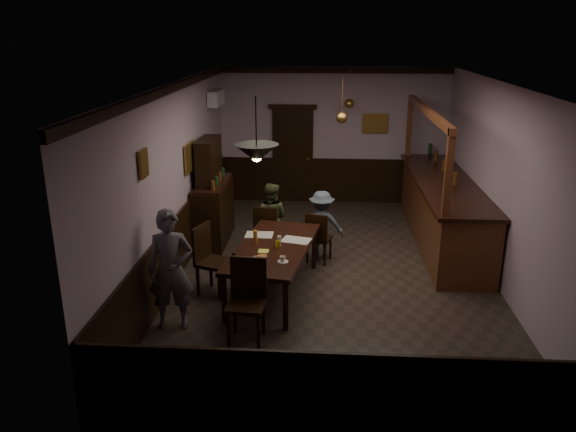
# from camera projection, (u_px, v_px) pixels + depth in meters

# --- Properties ---
(room) EXTENTS (5.01, 8.01, 3.01)m
(room) POSITION_uv_depth(u_px,v_px,m) (336.00, 184.00, 8.63)
(room) COLOR #2D2621
(room) RESTS_ON ground
(dining_table) EXTENTS (1.33, 2.33, 0.75)m
(dining_table) POSITION_uv_depth(u_px,v_px,m) (273.00, 250.00, 8.21)
(dining_table) COLOR black
(dining_table) RESTS_ON ground
(chair_far_left) EXTENTS (0.45, 0.45, 0.95)m
(chair_far_left) POSITION_uv_depth(u_px,v_px,m) (267.00, 230.00, 9.54)
(chair_far_left) COLOR black
(chair_far_left) RESTS_ON ground
(chair_far_right) EXTENTS (0.48, 0.48, 0.88)m
(chair_far_right) POSITION_uv_depth(u_px,v_px,m) (318.00, 236.00, 9.37)
(chair_far_right) COLOR black
(chair_far_right) RESTS_ON ground
(chair_near) EXTENTS (0.49, 0.49, 1.06)m
(chair_near) POSITION_uv_depth(u_px,v_px,m) (247.00, 296.00, 7.03)
(chair_near) COLOR black
(chair_near) RESTS_ON ground
(chair_side) EXTENTS (0.58, 0.58, 1.05)m
(chair_side) POSITION_uv_depth(u_px,v_px,m) (209.00, 256.00, 8.28)
(chair_side) COLOR black
(chair_side) RESTS_ON ground
(person_standing) EXTENTS (0.65, 0.49, 1.61)m
(person_standing) POSITION_uv_depth(u_px,v_px,m) (171.00, 270.00, 7.24)
(person_standing) COLOR #595965
(person_standing) RESTS_ON ground
(person_seated_left) EXTENTS (0.70, 0.60, 1.26)m
(person_seated_left) POSITION_uv_depth(u_px,v_px,m) (270.00, 218.00, 9.76)
(person_seated_left) COLOR #464F2F
(person_seated_left) RESTS_ON ground
(person_seated_right) EXTENTS (0.78, 0.47, 1.18)m
(person_seated_right) POSITION_uv_depth(u_px,v_px,m) (321.00, 224.00, 9.58)
(person_seated_right) COLOR #4F5D70
(person_seated_right) RESTS_ON ground
(newspaper_left) EXTENTS (0.43, 0.31, 0.01)m
(newspaper_left) POSITION_uv_depth(u_px,v_px,m) (259.00, 235.00, 8.63)
(newspaper_left) COLOR silver
(newspaper_left) RESTS_ON dining_table
(newspaper_right) EXTENTS (0.48, 0.40, 0.01)m
(newspaper_right) POSITION_uv_depth(u_px,v_px,m) (296.00, 240.00, 8.41)
(newspaper_right) COLOR silver
(newspaper_right) RESTS_ON dining_table
(napkin) EXTENTS (0.17, 0.17, 0.00)m
(napkin) POSITION_uv_depth(u_px,v_px,m) (264.00, 251.00, 8.00)
(napkin) COLOR #E3ED57
(napkin) RESTS_ON dining_table
(saucer) EXTENTS (0.15, 0.15, 0.01)m
(saucer) POSITION_uv_depth(u_px,v_px,m) (283.00, 262.00, 7.62)
(saucer) COLOR white
(saucer) RESTS_ON dining_table
(coffee_cup) EXTENTS (0.09, 0.09, 0.07)m
(coffee_cup) POSITION_uv_depth(u_px,v_px,m) (283.00, 259.00, 7.61)
(coffee_cup) COLOR white
(coffee_cup) RESTS_ON saucer
(pastry_plate) EXTENTS (0.22, 0.22, 0.01)m
(pastry_plate) POSITION_uv_depth(u_px,v_px,m) (258.00, 259.00, 7.71)
(pastry_plate) COLOR white
(pastry_plate) RESTS_ON dining_table
(pastry_ring_a) EXTENTS (0.13, 0.13, 0.04)m
(pastry_ring_a) POSITION_uv_depth(u_px,v_px,m) (260.00, 257.00, 7.70)
(pastry_ring_a) COLOR #C68C47
(pastry_ring_a) RESTS_ON pastry_plate
(pastry_ring_b) EXTENTS (0.13, 0.13, 0.04)m
(pastry_ring_b) POSITION_uv_depth(u_px,v_px,m) (263.00, 256.00, 7.73)
(pastry_ring_b) COLOR #C68C47
(pastry_ring_b) RESTS_ON pastry_plate
(soda_can) EXTENTS (0.07, 0.07, 0.12)m
(soda_can) POSITION_uv_depth(u_px,v_px,m) (278.00, 245.00, 8.08)
(soda_can) COLOR yellow
(soda_can) RESTS_ON dining_table
(beer_glass) EXTENTS (0.06, 0.06, 0.20)m
(beer_glass) POSITION_uv_depth(u_px,v_px,m) (255.00, 237.00, 8.26)
(beer_glass) COLOR #BF721E
(beer_glass) RESTS_ON dining_table
(water_glass) EXTENTS (0.06, 0.06, 0.15)m
(water_glass) POSITION_uv_depth(u_px,v_px,m) (279.00, 241.00, 8.17)
(water_glass) COLOR silver
(water_glass) RESTS_ON dining_table
(pepper_mill) EXTENTS (0.04, 0.04, 0.14)m
(pepper_mill) POSITION_uv_depth(u_px,v_px,m) (234.00, 257.00, 7.60)
(pepper_mill) COLOR black
(pepper_mill) RESTS_ON dining_table
(sideboard) EXTENTS (0.52, 1.45, 1.92)m
(sideboard) POSITION_uv_depth(u_px,v_px,m) (213.00, 201.00, 10.24)
(sideboard) COLOR black
(sideboard) RESTS_ON ground
(bar_counter) EXTENTS (1.02, 4.39, 2.46)m
(bar_counter) POSITION_uv_depth(u_px,v_px,m) (442.00, 209.00, 10.27)
(bar_counter) COLOR #522816
(bar_counter) RESTS_ON ground
(door_back) EXTENTS (0.90, 0.06, 2.10)m
(door_back) POSITION_uv_depth(u_px,v_px,m) (293.00, 156.00, 12.57)
(door_back) COLOR black
(door_back) RESTS_ON ground
(ac_unit) EXTENTS (0.20, 0.85, 0.30)m
(ac_unit) POSITION_uv_depth(u_px,v_px,m) (216.00, 98.00, 11.23)
(ac_unit) COLOR white
(ac_unit) RESTS_ON ground
(picture_left_small) EXTENTS (0.04, 0.28, 0.36)m
(picture_left_small) POSITION_uv_depth(u_px,v_px,m) (143.00, 164.00, 7.07)
(picture_left_small) COLOR olive
(picture_left_small) RESTS_ON ground
(picture_left_large) EXTENTS (0.04, 0.62, 0.48)m
(picture_left_large) POSITION_uv_depth(u_px,v_px,m) (190.00, 157.00, 9.48)
(picture_left_large) COLOR olive
(picture_left_large) RESTS_ON ground
(picture_back) EXTENTS (0.55, 0.04, 0.42)m
(picture_back) POSITION_uv_depth(u_px,v_px,m) (375.00, 123.00, 12.23)
(picture_back) COLOR olive
(picture_back) RESTS_ON ground
(pendant_iron) EXTENTS (0.56, 0.56, 0.81)m
(pendant_iron) POSITION_uv_depth(u_px,v_px,m) (257.00, 153.00, 6.96)
(pendant_iron) COLOR black
(pendant_iron) RESTS_ON ground
(pendant_brass_mid) EXTENTS (0.20, 0.20, 0.81)m
(pendant_brass_mid) POSITION_uv_depth(u_px,v_px,m) (342.00, 118.00, 9.72)
(pendant_brass_mid) COLOR #BF8C3F
(pendant_brass_mid) RESTS_ON ground
(pendant_brass_far) EXTENTS (0.20, 0.20, 0.81)m
(pendant_brass_far) POSITION_uv_depth(u_px,v_px,m) (349.00, 104.00, 11.54)
(pendant_brass_far) COLOR #BF8C3F
(pendant_brass_far) RESTS_ON ground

